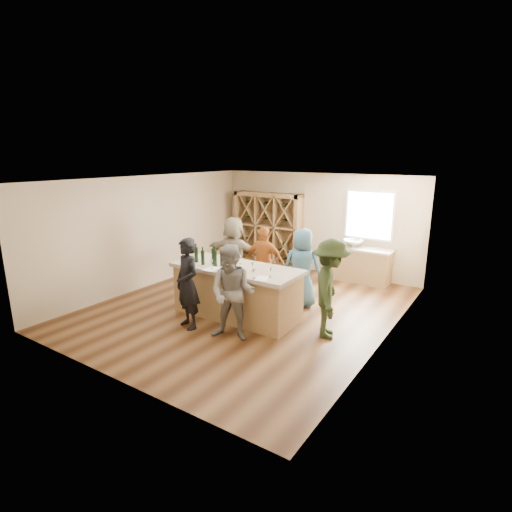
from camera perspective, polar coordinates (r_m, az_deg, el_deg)
The scene contains 36 objects.
floor at distance 8.96m, azimuth -1.25°, elevation -7.63°, with size 6.00×7.00×0.10m, color #55341B.
ceiling at distance 8.32m, azimuth -1.36°, elevation 11.22°, with size 6.00×7.00×0.10m, color white.
wall_back at distance 11.56m, azimuth 8.81°, elevation 4.71°, with size 6.00×0.10×2.80m, color tan.
wall_front at distance 6.07m, azimuth -20.85°, elevation -4.92°, with size 6.00×0.10×2.80m, color tan.
wall_left at distance 10.53m, azimuth -15.09°, elevation 3.44°, with size 0.10×7.00×2.80m, color tan.
wall_right at distance 7.28m, azimuth 18.83°, elevation -1.60°, with size 0.10×7.00×2.80m, color tan.
window_frame at distance 10.90m, azimuth 15.90°, elevation 5.62°, with size 1.30×0.06×1.30m, color white.
window_pane at distance 10.87m, azimuth 15.84°, elevation 5.59°, with size 1.18×0.01×1.18m, color white.
wine_rack at distance 12.07m, azimuth 1.71°, elevation 3.83°, with size 2.20×0.45×2.20m, color olive.
back_counter_base at distance 10.95m, azimuth 14.49°, elevation -1.33°, with size 1.60×0.58×0.86m, color olive.
back_counter_top at distance 10.84m, azimuth 14.64°, elevation 1.01°, with size 1.70×0.62×0.06m, color #B0A590.
sink at distance 10.87m, azimuth 13.69°, elevation 1.78°, with size 0.54×0.54×0.19m, color silver.
faucet at distance 11.03m, azimuth 14.03°, elevation 2.24°, with size 0.02×0.02×0.30m, color silver.
tasting_counter_base at distance 8.33m, azimuth -2.79°, elevation -5.33°, with size 2.60×1.00×1.00m, color olive.
tasting_counter_top at distance 8.17m, azimuth -2.83°, elevation -1.76°, with size 2.72×1.12×0.08m, color #B0A590.
wine_bottle_a at distance 8.53m, azimuth -8.53°, elevation 0.19°, with size 0.08×0.08×0.32m, color black.
wine_bottle_b at distance 8.31m, azimuth -7.61°, elevation -0.24°, with size 0.07×0.07×0.30m, color black.
wine_bottle_c at distance 8.32m, azimuth -6.10°, elevation -0.04°, with size 0.08×0.08×0.33m, color black.
wine_bottle_d at distance 8.18m, azimuth -5.88°, elevation -0.29°, with size 0.08×0.08×0.33m, color black.
wine_bottle_e at distance 8.17m, azimuth -4.93°, elevation -0.49°, with size 0.07×0.07×0.28m, color black.
wine_glass_a at distance 7.97m, azimuth -6.36°, elevation -1.21°, with size 0.07×0.07×0.20m, color white.
wine_glass_b at distance 7.65m, azimuth -3.38°, elevation -1.87°, with size 0.07×0.07×0.18m, color white.
wine_glass_c at distance 7.34m, azimuth -0.34°, elevation -2.56°, with size 0.07×0.07×0.18m, color white.
wine_glass_d at distance 7.77m, azimuth -0.50°, elevation -1.57°, with size 0.07×0.07×0.19m, color white.
wine_glass_e at distance 7.42m, azimuth 2.03°, elevation -2.31°, with size 0.08×0.08×0.20m, color white.
tasting_menu_a at distance 8.02m, azimuth -6.43°, elevation -1.84°, with size 0.24×0.32×0.00m, color white.
tasting_menu_b at distance 7.73m, azimuth -2.96°, elevation -2.39°, with size 0.21×0.29×0.00m, color white.
tasting_menu_c at distance 7.37m, azimuth 0.85°, elevation -3.22°, with size 0.22×0.31×0.00m, color white.
person_near_left at distance 7.78m, azimuth -9.76°, elevation -3.92°, with size 0.65×0.48×1.79m, color black.
person_near_right at distance 7.20m, azimuth -3.37°, elevation -5.30°, with size 0.86×0.47×1.77m, color slate.
person_server at distance 7.40m, azimuth 10.51°, elevation -4.66°, with size 1.19×0.55×1.85m, color #263319.
person_far_mid at distance 9.31m, azimuth 1.20°, elevation -0.94°, with size 1.00×0.51×1.70m, color #994C19.
person_far_right at distance 8.83m, azimuth 6.62°, elevation -1.68°, with size 0.86×0.56×1.76m, color #335972.
person_far_left at distance 9.93m, azimuth -3.17°, elevation 0.42°, with size 1.70×0.61×1.83m, color gray.
wine_bottle_f at distance 7.86m, azimuth -3.85°, elevation -0.99°, with size 0.07×0.07×0.30m, color black.
wine_glass_f at distance 8.32m, azimuth -2.31°, elevation -0.53°, with size 0.07×0.07×0.18m, color white.
Camera 1 is at (4.74, -6.82, 3.31)m, focal length 28.00 mm.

